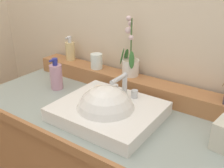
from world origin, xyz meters
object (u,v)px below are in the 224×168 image
soap_bar (101,88)px  potted_plant (130,62)px  tumbler_cup (96,61)px  lotion_bottle (56,76)px  soap_dispenser (70,50)px  sink_basin (107,113)px

soap_bar → potted_plant: bearing=76.8°
tumbler_cup → lotion_bottle: (-0.13, -0.20, -0.06)m
soap_dispenser → tumbler_cup: soap_dispenser is taller
sink_basin → soap_dispenser: 0.61m
potted_plant → tumbler_cup: 0.21m
tumbler_cup → lotion_bottle: bearing=-122.9°
sink_basin → lotion_bottle: bearing=166.6°
tumbler_cup → lotion_bottle: 0.24m
sink_basin → lotion_bottle: size_ratio=2.54×
soap_dispenser → lotion_bottle: soap_dispenser is taller
sink_basin → tumbler_cup: 0.42m
potted_plant → soap_dispenser: (-0.43, 0.00, -0.01)m
soap_bar → tumbler_cup: bearing=132.3°
lotion_bottle → potted_plant: bearing=33.1°
sink_basin → potted_plant: potted_plant is taller
soap_bar → tumbler_cup: 0.25m
soap_dispenser → tumbler_cup: (0.22, -0.03, -0.02)m
potted_plant → lotion_bottle: (-0.34, -0.22, -0.09)m
tumbler_cup → potted_plant: bearing=6.1°
soap_bar → soap_dispenser: soap_dispenser is taller
soap_bar → sink_basin: bearing=-43.7°
soap_bar → soap_dispenser: bearing=152.3°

